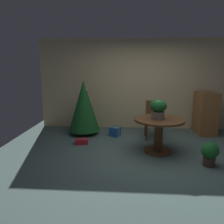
{
  "coord_description": "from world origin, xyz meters",
  "views": [
    {
      "loc": [
        -0.48,
        -4.09,
        1.78
      ],
      "look_at": [
        -0.75,
        0.16,
        0.89
      ],
      "focal_mm": 34.11,
      "sensor_mm": 36.0,
      "label": 1
    }
  ],
  "objects": [
    {
      "name": "back_wall_panel",
      "position": [
        0.0,
        2.2,
        1.3
      ],
      "size": [
        6.0,
        0.1,
        2.6
      ],
      "primitive_type": "cube",
      "color": "beige",
      "rests_on": "ground_plane"
    },
    {
      "name": "gift_box_blue",
      "position": [
        -0.75,
        1.33,
        0.12
      ],
      "size": [
        0.32,
        0.33,
        0.24
      ],
      "color": "#1E569E",
      "rests_on": "ground_plane"
    },
    {
      "name": "gift_box_red",
      "position": [
        -1.51,
        0.66,
        0.06
      ],
      "size": [
        0.32,
        0.22,
        0.12
      ],
      "color": "red",
      "rests_on": "ground_plane"
    },
    {
      "name": "wooden_chair_far",
      "position": [
        0.23,
        1.3,
        0.52
      ],
      "size": [
        0.4,
        0.43,
        0.95
      ],
      "color": "brown",
      "rests_on": "ground_plane"
    },
    {
      "name": "round_dining_table",
      "position": [
        0.23,
        0.3,
        0.5
      ],
      "size": [
        1.04,
        1.04,
        0.73
      ],
      "color": "brown",
      "rests_on": "ground_plane"
    },
    {
      "name": "holiday_tree",
      "position": [
        -1.59,
        1.44,
        0.79
      ],
      "size": [
        0.83,
        0.83,
        1.46
      ],
      "color": "brown",
      "rests_on": "ground_plane"
    },
    {
      "name": "wooden_cabinet",
      "position": [
        1.7,
        1.72,
        0.57
      ],
      "size": [
        0.5,
        0.71,
        1.14
      ],
      "color": "brown",
      "rests_on": "ground_plane"
    },
    {
      "name": "potted_plant",
      "position": [
        1.08,
        -0.31,
        0.25
      ],
      "size": [
        0.32,
        0.32,
        0.45
      ],
      "color": "#4C382D",
      "rests_on": "ground_plane"
    },
    {
      "name": "flower_vase",
      "position": [
        0.2,
        0.27,
        0.96
      ],
      "size": [
        0.34,
        0.34,
        0.42
      ],
      "color": "#665B51",
      "rests_on": "round_dining_table"
    },
    {
      "name": "ground_plane",
      "position": [
        0.0,
        0.0,
        0.0
      ],
      "size": [
        6.6,
        6.6,
        0.0
      ],
      "primitive_type": "plane",
      "color": "#4C6660"
    }
  ]
}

